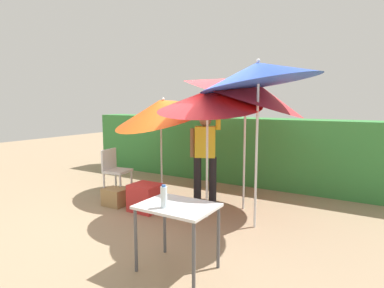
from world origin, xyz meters
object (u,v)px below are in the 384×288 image
(umbrella_rainbow, at_px, (246,88))
(crate_cardboard, at_px, (115,197))
(umbrella_yellow, at_px, (209,99))
(cooler_box, at_px, (145,198))
(umbrella_orange, at_px, (162,109))
(chair_plastic, at_px, (115,168))
(bottle_water, at_px, (164,197))
(umbrella_navy, at_px, (258,73))
(person_vendor, at_px, (205,151))
(folding_table, at_px, (177,213))

(umbrella_rainbow, distance_m, crate_cardboard, 2.93)
(umbrella_yellow, bearing_deg, cooler_box, -165.23)
(umbrella_rainbow, distance_m, umbrella_orange, 1.74)
(umbrella_yellow, xyz_separation_m, chair_plastic, (-2.22, 0.21, -1.34))
(bottle_water, bearing_deg, crate_cardboard, 146.32)
(chair_plastic, bearing_deg, umbrella_orange, 30.86)
(umbrella_orange, xyz_separation_m, umbrella_navy, (2.18, -0.73, 0.51))
(umbrella_rainbow, distance_m, chair_plastic, 2.99)
(cooler_box, bearing_deg, bottle_water, -45.00)
(person_vendor, xyz_separation_m, bottle_water, (0.87, -2.45, -0.09))
(bottle_water, bearing_deg, umbrella_yellow, 103.48)
(umbrella_yellow, distance_m, cooler_box, 1.95)
(umbrella_rainbow, bearing_deg, crate_cardboard, -151.80)
(person_vendor, height_order, chair_plastic, person_vendor)
(umbrella_yellow, bearing_deg, chair_plastic, 174.61)
(umbrella_rainbow, height_order, folding_table, umbrella_rainbow)
(person_vendor, height_order, bottle_water, person_vendor)
(cooler_box, height_order, folding_table, folding_table)
(umbrella_orange, relative_size, chair_plastic, 2.48)
(bottle_water, bearing_deg, chair_plastic, 143.56)
(umbrella_yellow, relative_size, cooler_box, 4.51)
(bottle_water, bearing_deg, umbrella_orange, 126.72)
(umbrella_navy, bearing_deg, cooler_box, -172.21)
(cooler_box, bearing_deg, crate_cardboard, -174.15)
(umbrella_orange, bearing_deg, umbrella_navy, -18.43)
(person_vendor, height_order, crate_cardboard, person_vendor)
(folding_table, bearing_deg, bottle_water, -115.33)
(umbrella_rainbow, height_order, bottle_water, umbrella_rainbow)
(umbrella_orange, bearing_deg, umbrella_rainbow, 0.79)
(crate_cardboard, bearing_deg, umbrella_orange, 75.03)
(umbrella_rainbow, distance_m, folding_table, 2.71)
(umbrella_navy, bearing_deg, umbrella_orange, 161.57)
(chair_plastic, bearing_deg, bottle_water, -36.44)
(umbrella_yellow, height_order, umbrella_navy, umbrella_navy)
(umbrella_orange, bearing_deg, bottle_water, -53.28)
(umbrella_navy, bearing_deg, bottle_water, -101.90)
(folding_table, bearing_deg, cooler_box, 139.29)
(umbrella_navy, height_order, cooler_box, umbrella_navy)
(person_vendor, relative_size, folding_table, 2.35)
(folding_table, distance_m, bottle_water, 0.26)
(chair_plastic, xyz_separation_m, bottle_water, (2.64, -1.95, 0.33))
(umbrella_rainbow, height_order, chair_plastic, umbrella_rainbow)
(umbrella_navy, relative_size, crate_cardboard, 6.31)
(umbrella_orange, height_order, bottle_water, umbrella_orange)
(crate_cardboard, bearing_deg, folding_table, -30.05)
(crate_cardboard, bearing_deg, umbrella_navy, 7.29)
(umbrella_rainbow, relative_size, person_vendor, 1.37)
(umbrella_yellow, height_order, crate_cardboard, umbrella_yellow)
(chair_plastic, bearing_deg, crate_cardboard, -45.47)
(crate_cardboard, bearing_deg, cooler_box, 5.85)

